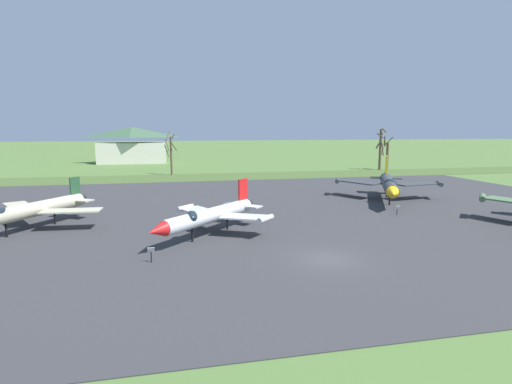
% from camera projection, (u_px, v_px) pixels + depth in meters
% --- Properties ---
extents(ground_plane, '(600.00, 600.00, 0.00)m').
position_uv_depth(ground_plane, '(328.00, 260.00, 27.53)').
color(ground_plane, '#4C6B33').
extents(asphalt_apron, '(83.52, 54.70, 0.05)m').
position_uv_depth(asphalt_apron, '(270.00, 212.00, 43.38)').
color(asphalt_apron, '#333335').
rests_on(asphalt_apron, ground).
extents(grass_verge_strip, '(143.52, 12.00, 0.06)m').
position_uv_depth(grass_verge_strip, '(227.00, 177.00, 75.59)').
color(grass_verge_strip, '#405828').
rests_on(grass_verge_strip, ground).
extents(jet_fighter_front_right, '(10.32, 10.44, 4.32)m').
position_uv_depth(jet_fighter_front_right, '(209.00, 215.00, 33.22)').
color(jet_fighter_front_right, silver).
rests_on(jet_fighter_front_right, ground).
extents(info_placard_front_right, '(0.47, 0.25, 1.10)m').
position_uv_depth(info_placard_front_right, '(151.00, 253.00, 26.69)').
color(info_placard_front_right, black).
rests_on(info_placard_front_right, ground).
extents(jet_fighter_rear_center, '(10.33, 12.27, 4.20)m').
position_uv_depth(jet_fighter_rear_center, '(28.00, 210.00, 34.81)').
color(jet_fighter_rear_center, '#B7B293').
rests_on(jet_fighter_rear_center, ground).
extents(jet_fighter_rear_left, '(12.98, 14.66, 5.32)m').
position_uv_depth(jet_fighter_rear_left, '(389.00, 184.00, 49.31)').
color(jet_fighter_rear_left, '#33383D').
rests_on(jet_fighter_rear_left, ground).
extents(info_placard_rear_left, '(0.48, 0.27, 1.06)m').
position_uv_depth(info_placard_rear_left, '(397.00, 210.00, 41.38)').
color(info_placard_rear_left, black).
rests_on(info_placard_rear_left, ground).
extents(bare_tree_far_left, '(2.50, 2.27, 8.40)m').
position_uv_depth(bare_tree_far_left, '(171.00, 153.00, 77.96)').
color(bare_tree_far_left, brown).
rests_on(bare_tree_far_left, ground).
extents(bare_tree_left_of_center, '(2.52, 2.24, 9.18)m').
position_uv_depth(bare_tree_left_of_center, '(381.00, 148.00, 87.49)').
color(bare_tree_left_of_center, brown).
rests_on(bare_tree_left_of_center, ground).
extents(bare_tree_center, '(2.97, 2.33, 7.27)m').
position_uv_depth(bare_tree_center, '(387.00, 155.00, 88.38)').
color(bare_tree_center, brown).
rests_on(bare_tree_center, ground).
extents(visitor_building, '(18.25, 9.36, 9.53)m').
position_uv_depth(visitor_building, '(132.00, 145.00, 106.32)').
color(visitor_building, beige).
rests_on(visitor_building, ground).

